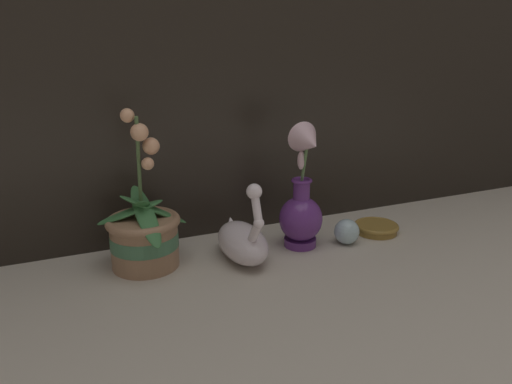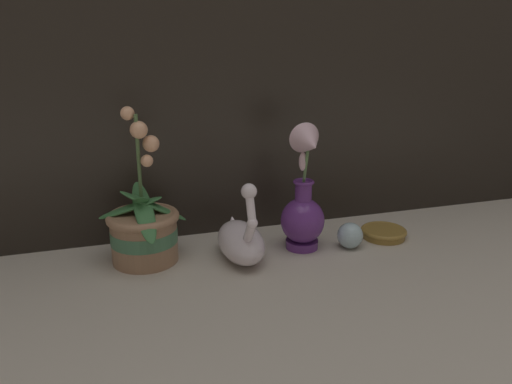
{
  "view_description": "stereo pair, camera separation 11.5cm",
  "coord_description": "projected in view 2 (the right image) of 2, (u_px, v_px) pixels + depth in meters",
  "views": [
    {
      "loc": [
        -0.45,
        -0.86,
        0.5
      ],
      "look_at": [
        -0.03,
        0.15,
        0.15
      ],
      "focal_mm": 35.0,
      "sensor_mm": 36.0,
      "label": 1
    },
    {
      "loc": [
        -0.35,
        -0.9,
        0.5
      ],
      "look_at": [
        -0.03,
        0.15,
        0.15
      ],
      "focal_mm": 35.0,
      "sensor_mm": 36.0,
      "label": 2
    }
  ],
  "objects": [
    {
      "name": "swan_figurine",
      "position": [
        241.0,
        239.0,
        1.14
      ],
      "size": [
        0.1,
        0.21,
        0.2
      ],
      "color": "white",
      "rests_on": "ground_plane"
    },
    {
      "name": "amber_dish",
      "position": [
        384.0,
        232.0,
        1.27
      ],
      "size": [
        0.12,
        0.12,
        0.02
      ],
      "color": "olive",
      "rests_on": "ground_plane"
    },
    {
      "name": "glass_sphere",
      "position": [
        350.0,
        235.0,
        1.21
      ],
      "size": [
        0.06,
        0.06,
        0.06
      ],
      "color": "silver",
      "rests_on": "ground_plane"
    },
    {
      "name": "orchid_potted_plant",
      "position": [
        144.0,
        229.0,
        1.13
      ],
      "size": [
        0.2,
        0.21,
        0.35
      ],
      "color": "#9E7556",
      "rests_on": "ground_plane"
    },
    {
      "name": "ground_plane",
      "position": [
        289.0,
        278.0,
        1.07
      ],
      "size": [
        2.8,
        2.8,
        0.0
      ],
      "primitive_type": "plane",
      "color": "#BCB2A3"
    },
    {
      "name": "blue_vase",
      "position": [
        304.0,
        206.0,
        1.18
      ],
      "size": [
        0.11,
        0.12,
        0.31
      ],
      "color": "#602D7F",
      "rests_on": "ground_plane"
    }
  ]
}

